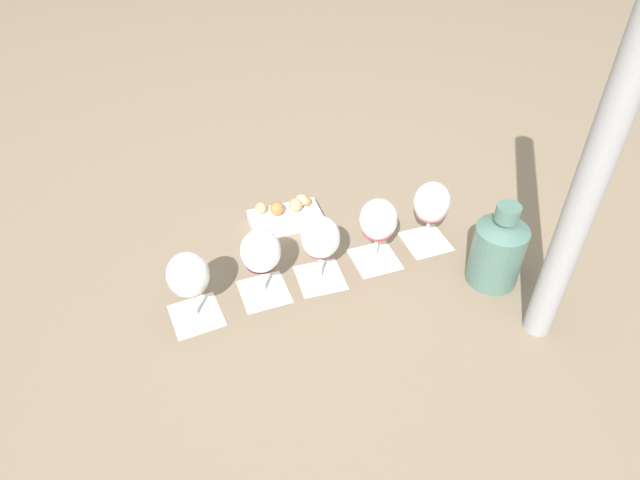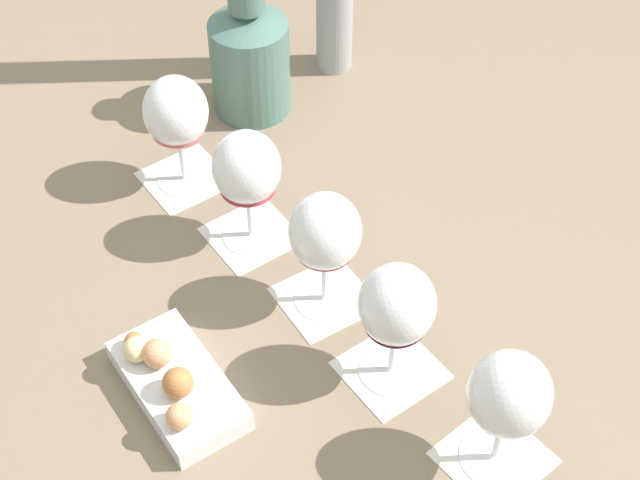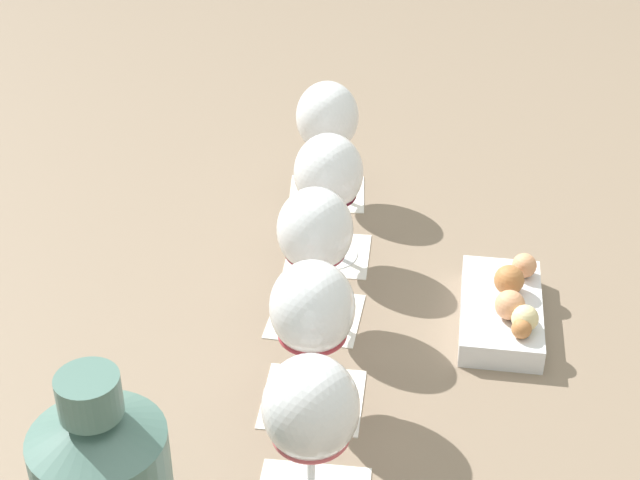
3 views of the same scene
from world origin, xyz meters
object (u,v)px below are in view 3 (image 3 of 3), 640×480
object	(u,v)px
wine_glass_0	(311,415)
wine_glass_1	(312,314)
snack_dish	(504,308)
wine_glass_4	(327,123)
wine_glass_3	(329,179)
wine_glass_2	(316,235)

from	to	relation	value
wine_glass_0	wine_glass_1	world-z (taller)	same
snack_dish	wine_glass_0	bearing A→B (deg)	167.38
wine_glass_0	wine_glass_4	world-z (taller)	same
wine_glass_0	wine_glass_3	size ratio (longest dim) A/B	1.00
wine_glass_1	wine_glass_4	bearing A→B (deg)	23.74
snack_dish	wine_glass_4	bearing A→B (deg)	60.31
wine_glass_4	wine_glass_0	bearing A→B (deg)	-155.71
wine_glass_2	snack_dish	size ratio (longest dim) A/B	0.85
wine_glass_2	wine_glass_4	distance (m)	0.28
wine_glass_0	wine_glass_3	distance (m)	0.41
wine_glass_0	wine_glass_1	distance (m)	0.14
wine_glass_4	wine_glass_3	bearing A→B (deg)	-153.72
wine_glass_1	snack_dish	world-z (taller)	wine_glass_1
wine_glass_0	wine_glass_4	distance (m)	0.56
wine_glass_2	snack_dish	xyz separation A→B (m)	(0.08, -0.20, -0.09)
wine_glass_3	wine_glass_2	bearing A→B (deg)	-160.57
wine_glass_0	wine_glass_1	bearing A→B (deg)	25.94
wine_glass_1	wine_glass_2	size ratio (longest dim) A/B	1.00
wine_glass_1	wine_glass_4	world-z (taller)	same
wine_glass_3	wine_glass_4	xyz separation A→B (m)	(0.14, 0.07, -0.00)
wine_glass_4	wine_glass_2	bearing A→B (deg)	-156.84
wine_glass_2	wine_glass_3	size ratio (longest dim) A/B	1.00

